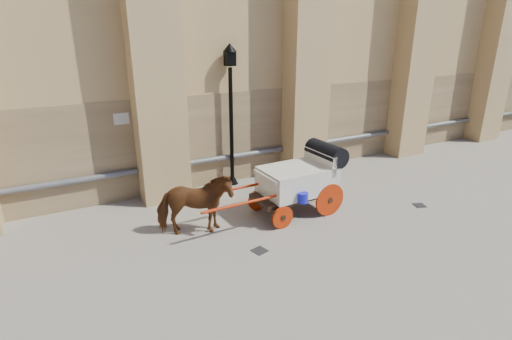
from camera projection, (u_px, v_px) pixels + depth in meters
ground at (247, 243)px, 9.69m from camera, size 90.00×90.00×0.00m
horse at (195, 205)px, 9.86m from camera, size 2.05×1.37×1.59m
carriage at (301, 177)px, 11.06m from camera, size 4.34×1.58×1.88m
street_lamp at (231, 113)px, 12.56m from camera, size 0.42×0.42×4.50m
drain_grate_near at (260, 251)px, 9.34m from camera, size 0.39×0.39×0.01m
drain_grate_far at (419, 205)px, 11.72m from camera, size 0.40×0.40×0.01m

